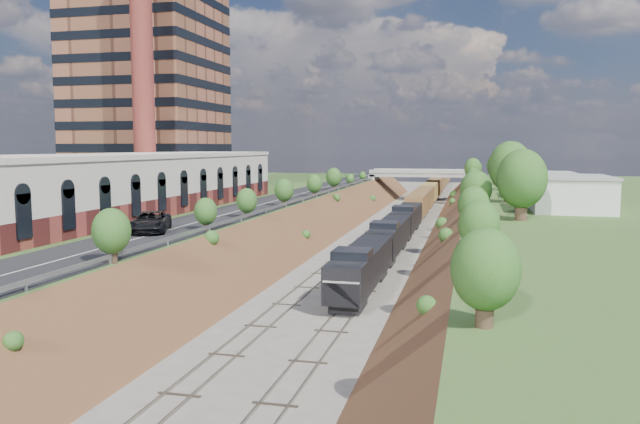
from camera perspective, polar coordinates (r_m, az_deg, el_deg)
ground at (r=33.88m, az=-8.23°, el=-16.31°), size 400.00×400.00×0.00m
platform_left at (r=100.23m, az=-12.94°, el=-0.07°), size 44.00×180.00×5.00m
platform_right at (r=92.07m, az=26.91°, el=-1.09°), size 44.00×180.00×5.00m
embankment_left at (r=92.80m, az=-0.66°, el=-1.94°), size 10.00×180.00×10.00m
embankment_right at (r=89.94m, az=13.05°, el=-2.35°), size 10.00×180.00×10.00m
rail_left_track at (r=91.08m, az=4.46°, el=-2.06°), size 1.58×180.00×0.18m
rail_right_track at (r=90.40m, az=7.72°, el=-2.15°), size 1.58×180.00×0.18m
road at (r=93.46m, az=-3.34°, el=1.22°), size 8.00×180.00×0.10m
guardrail at (r=92.11m, az=-0.94°, el=1.47°), size 0.10×171.00×0.70m
commercial_building at (r=78.11m, az=-17.00°, el=2.57°), size 14.30×62.30×7.00m
highrise_tower at (r=117.17m, az=-15.56°, el=15.64°), size 22.00×22.00×53.90m
smokestack at (r=98.33m, az=-15.93°, el=12.89°), size 3.20×3.20×40.00m
overpass at (r=151.69m, az=9.25°, el=2.93°), size 24.50×8.30×7.40m
white_building_near at (r=82.05m, az=21.86°, el=1.50°), size 9.00×12.00×4.00m
white_building_far at (r=103.79m, az=19.89°, el=2.31°), size 8.00×10.00×3.60m
tree_right_large at (r=69.29m, az=17.99°, el=2.86°), size 5.25×5.25×7.61m
tree_left_crest at (r=54.75m, az=-11.98°, el=-0.20°), size 2.45×2.45×3.55m
freight_train at (r=142.05m, az=9.97°, el=1.79°), size 3.04×187.38×4.55m
suv at (r=58.62m, az=-15.23°, el=-0.87°), size 5.19×7.33×1.86m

